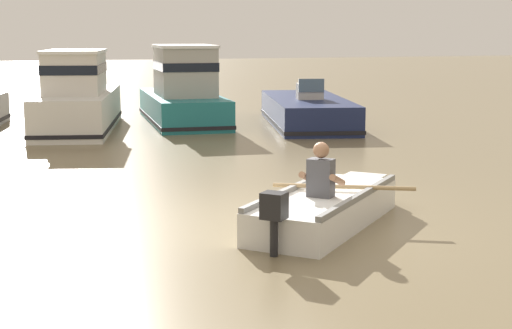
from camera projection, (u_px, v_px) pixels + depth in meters
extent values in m
plane|color=#7A6B4C|center=(261.00, 221.00, 11.19)|extent=(120.00, 120.00, 0.00)
cube|color=white|center=(324.00, 210.00, 10.87)|extent=(2.92, 3.01, 0.44)
cube|color=white|center=(364.00, 188.00, 12.40)|extent=(0.71, 0.71, 0.42)
cube|color=gray|center=(291.00, 189.00, 11.05)|extent=(2.14, 2.27, 0.08)
cube|color=gray|center=(360.00, 196.00, 10.60)|extent=(2.14, 2.27, 0.08)
cube|color=white|center=(322.00, 199.00, 10.75)|extent=(0.93, 0.90, 0.06)
cylinder|color=black|center=(274.00, 234.00, 9.40)|extent=(0.14, 0.14, 0.54)
cube|color=black|center=(274.00, 206.00, 9.34)|extent=(0.37, 0.37, 0.32)
cube|color=#4C4C51|center=(321.00, 178.00, 10.65)|extent=(0.40, 0.39, 0.52)
sphere|color=#9E7051|center=(321.00, 150.00, 10.59)|extent=(0.22, 0.22, 0.22)
cylinder|color=#9E7051|center=(307.00, 177.00, 10.80)|extent=(0.36, 0.37, 0.23)
cylinder|color=#9E7051|center=(337.00, 180.00, 10.61)|extent=(0.36, 0.37, 0.23)
cylinder|color=tan|center=(344.00, 187.00, 11.06)|extent=(1.84, 0.91, 0.06)
cube|color=white|center=(79.00, 111.00, 21.17)|extent=(2.89, 5.88, 1.03)
cube|color=black|center=(79.00, 123.00, 21.23)|extent=(2.94, 5.93, 0.10)
cube|color=silver|center=(75.00, 73.00, 20.50)|extent=(1.84, 2.60, 1.04)
cube|color=black|center=(75.00, 68.00, 20.48)|extent=(1.88, 2.64, 0.24)
cube|color=white|center=(74.00, 51.00, 20.41)|extent=(1.94, 2.73, 0.08)
cube|color=#1E727A|center=(183.00, 108.00, 22.89)|extent=(2.20, 5.55, 0.82)
cube|color=black|center=(183.00, 117.00, 22.94)|extent=(2.25, 5.59, 0.10)
cube|color=#B2ADA3|center=(185.00, 72.00, 22.24)|extent=(1.62, 2.37, 1.35)
cube|color=black|center=(185.00, 66.00, 22.21)|extent=(1.65, 2.40, 0.24)
cube|color=white|center=(184.00, 46.00, 22.12)|extent=(1.70, 2.48, 0.08)
cube|color=#19234C|center=(307.00, 111.00, 22.32)|extent=(3.16, 6.10, 0.77)
cube|color=black|center=(307.00, 120.00, 22.37)|extent=(3.21, 6.15, 0.10)
cube|color=beige|center=(310.00, 91.00, 21.79)|extent=(0.79, 0.63, 0.44)
cube|color=slate|center=(311.00, 85.00, 21.51)|extent=(0.70, 0.18, 0.36)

